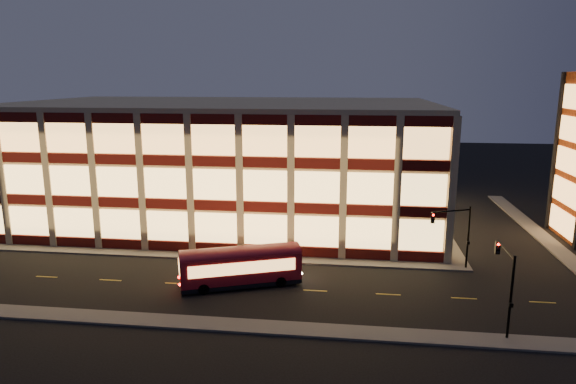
# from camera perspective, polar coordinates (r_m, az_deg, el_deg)

# --- Properties ---
(ground) EXTENTS (200.00, 200.00, 0.00)m
(ground) POSITION_cam_1_polar(r_m,az_deg,el_deg) (50.68, -7.88, -7.56)
(ground) COLOR black
(ground) RESTS_ON ground
(sidewalk_office_south) EXTENTS (54.00, 2.00, 0.15)m
(sidewalk_office_south) POSITION_cam_1_polar(r_m,az_deg,el_deg) (52.38, -10.79, -6.91)
(sidewalk_office_south) COLOR #514F4C
(sidewalk_office_south) RESTS_ON ground
(sidewalk_office_east) EXTENTS (2.00, 30.00, 0.15)m
(sidewalk_office_east) POSITION_cam_1_polar(r_m,az_deg,el_deg) (65.98, 15.93, -3.11)
(sidewalk_office_east) COLOR #514F4C
(sidewalk_office_east) RESTS_ON ground
(sidewalk_tower_west) EXTENTS (2.00, 30.00, 0.15)m
(sidewalk_tower_west) POSITION_cam_1_polar(r_m,az_deg,el_deg) (68.55, 25.06, -3.24)
(sidewalk_tower_west) COLOR #514F4C
(sidewalk_tower_west) RESTS_ON ground
(sidewalk_near) EXTENTS (100.00, 2.00, 0.15)m
(sidewalk_near) POSITION_cam_1_polar(r_m,az_deg,el_deg) (39.26, -12.94, -13.84)
(sidewalk_near) COLOR #514F4C
(sidewalk_near) RESTS_ON ground
(office_building) EXTENTS (50.45, 30.45, 14.50)m
(office_building) POSITION_cam_1_polar(r_m,az_deg,el_deg) (65.51, -6.71, 3.61)
(office_building) COLOR tan
(office_building) RESTS_ON ground
(traffic_signal_far) EXTENTS (3.79, 1.87, 6.00)m
(traffic_signal_far) POSITION_cam_1_polar(r_m,az_deg,el_deg) (48.87, 18.12, -3.77)
(traffic_signal_far) COLOR black
(traffic_signal_far) RESTS_ON ground
(traffic_signal_near) EXTENTS (0.32, 4.45, 6.00)m
(traffic_signal_near) POSITION_cam_1_polar(r_m,az_deg,el_deg) (38.75, 23.07, -8.39)
(traffic_signal_near) COLOR black
(traffic_signal_near) RESTS_ON ground
(trolley_bus) EXTENTS (10.36, 6.03, 3.43)m
(trolley_bus) POSITION_cam_1_polar(r_m,az_deg,el_deg) (44.03, -5.31, -8.00)
(trolley_bus) COLOR maroon
(trolley_bus) RESTS_ON ground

